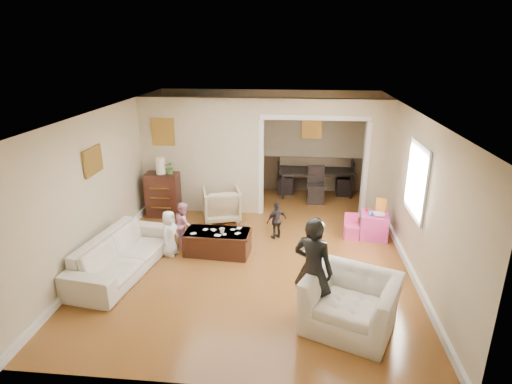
# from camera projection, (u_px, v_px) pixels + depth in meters

# --- Properties ---
(floor) EXTENTS (7.00, 7.00, 0.00)m
(floor) POSITION_uv_depth(u_px,v_px,m) (255.00, 247.00, 8.08)
(floor) COLOR #965726
(floor) RESTS_ON ground
(partition_left) EXTENTS (2.75, 0.18, 2.60)m
(partition_left) POSITION_uv_depth(u_px,v_px,m) (202.00, 156.00, 9.46)
(partition_left) COLOR #C3B48E
(partition_left) RESTS_ON ground
(partition_right) EXTENTS (0.55, 0.18, 2.60)m
(partition_right) POSITION_uv_depth(u_px,v_px,m) (377.00, 160.00, 9.11)
(partition_right) COLOR #C3B48E
(partition_right) RESTS_ON ground
(partition_header) EXTENTS (2.22, 0.18, 0.35)m
(partition_header) POSITION_uv_depth(u_px,v_px,m) (315.00, 107.00, 8.86)
(partition_header) COLOR #C3B48E
(partition_header) RESTS_ON partition_right
(window_pane) EXTENTS (0.03, 0.95, 1.10)m
(window_pane) POSITION_uv_depth(u_px,v_px,m) (417.00, 181.00, 6.94)
(window_pane) COLOR white
(window_pane) RESTS_ON ground
(framed_art_partition) EXTENTS (0.45, 0.03, 0.55)m
(framed_art_partition) POSITION_uv_depth(u_px,v_px,m) (163.00, 132.00, 9.26)
(framed_art_partition) COLOR brown
(framed_art_partition) RESTS_ON partition_left
(framed_art_sofa_wall) EXTENTS (0.03, 0.55, 0.40)m
(framed_art_sofa_wall) POSITION_uv_depth(u_px,v_px,m) (93.00, 161.00, 7.17)
(framed_art_sofa_wall) COLOR brown
(framed_art_alcove) EXTENTS (0.45, 0.03, 0.55)m
(framed_art_alcove) POSITION_uv_depth(u_px,v_px,m) (312.00, 127.00, 10.64)
(framed_art_alcove) COLOR brown
(sofa) EXTENTS (1.20, 2.33, 0.65)m
(sofa) POSITION_uv_depth(u_px,v_px,m) (122.00, 254.00, 7.12)
(sofa) COLOR silver
(sofa) RESTS_ON ground
(armchair_back) EXTENTS (0.97, 0.98, 0.73)m
(armchair_back) POSITION_uv_depth(u_px,v_px,m) (221.00, 204.00, 9.23)
(armchair_back) COLOR #C5B489
(armchair_back) RESTS_ON ground
(armchair_front) EXTENTS (1.49, 1.41, 0.77)m
(armchair_front) POSITION_uv_depth(u_px,v_px,m) (351.00, 303.00, 5.68)
(armchair_front) COLOR silver
(armchair_front) RESTS_ON ground
(dresser) EXTENTS (0.72, 0.41, 0.99)m
(dresser) POSITION_uv_depth(u_px,v_px,m) (163.00, 195.00, 9.41)
(dresser) COLOR #371810
(dresser) RESTS_ON ground
(table_lamp) EXTENTS (0.22, 0.22, 0.36)m
(table_lamp) POSITION_uv_depth(u_px,v_px,m) (161.00, 166.00, 9.18)
(table_lamp) COLOR #FAEBCC
(table_lamp) RESTS_ON dresser
(potted_plant) EXTENTS (0.26, 0.23, 0.29)m
(potted_plant) POSITION_uv_depth(u_px,v_px,m) (170.00, 167.00, 9.18)
(potted_plant) COLOR #4E7B37
(potted_plant) RESTS_ON dresser
(coffee_table) EXTENTS (1.21, 0.67, 0.44)m
(coffee_table) POSITION_uv_depth(u_px,v_px,m) (218.00, 242.00, 7.78)
(coffee_table) COLOR #391C12
(coffee_table) RESTS_ON ground
(coffee_cup) EXTENTS (0.10, 0.10, 0.09)m
(coffee_cup) POSITION_uv_depth(u_px,v_px,m) (222.00, 231.00, 7.63)
(coffee_cup) COLOR beige
(coffee_cup) RESTS_ON coffee_table
(play_table) EXTENTS (0.59, 0.59, 0.51)m
(play_table) POSITION_uv_depth(u_px,v_px,m) (374.00, 226.00, 8.41)
(play_table) COLOR #DA3998
(play_table) RESTS_ON ground
(cereal_box) EXTENTS (0.21, 0.09, 0.30)m
(cereal_box) POSITION_uv_depth(u_px,v_px,m) (381.00, 205.00, 8.36)
(cereal_box) COLOR gold
(cereal_box) RESTS_ON play_table
(cyan_cup) EXTENTS (0.08, 0.08, 0.08)m
(cyan_cup) POSITION_uv_depth(u_px,v_px,m) (371.00, 213.00, 8.28)
(cyan_cup) COLOR #2AB7D4
(cyan_cup) RESTS_ON play_table
(toy_block) EXTENTS (0.09, 0.08, 0.05)m
(toy_block) POSITION_uv_depth(u_px,v_px,m) (368.00, 210.00, 8.44)
(toy_block) COLOR red
(toy_block) RESTS_ON play_table
(play_bowl) EXTENTS (0.26, 0.26, 0.06)m
(play_bowl) POSITION_uv_depth(u_px,v_px,m) (379.00, 215.00, 8.20)
(play_bowl) COLOR silver
(play_bowl) RESTS_ON play_table
(dining_table) EXTENTS (2.00, 1.26, 0.67)m
(dining_table) POSITION_uv_depth(u_px,v_px,m) (315.00, 181.00, 10.86)
(dining_table) COLOR black
(dining_table) RESTS_ON ground
(adult_person) EXTENTS (0.67, 0.58, 1.56)m
(adult_person) POSITION_uv_depth(u_px,v_px,m) (313.00, 270.00, 5.73)
(adult_person) COLOR black
(adult_person) RESTS_ON ground
(child_kneel_a) EXTENTS (0.37, 0.48, 0.86)m
(child_kneel_a) POSITION_uv_depth(u_px,v_px,m) (169.00, 233.00, 7.64)
(child_kneel_a) COLOR white
(child_kneel_a) RESTS_ON ground
(child_kneel_b) EXTENTS (0.43, 0.49, 0.86)m
(child_kneel_b) POSITION_uv_depth(u_px,v_px,m) (184.00, 224.00, 8.05)
(child_kneel_b) COLOR pink
(child_kneel_b) RESTS_ON ground
(child_toddler) EXTENTS (0.47, 0.41, 0.76)m
(child_toddler) POSITION_uv_depth(u_px,v_px,m) (277.00, 220.00, 8.33)
(child_toddler) COLOR black
(child_toddler) RESTS_ON ground
(craft_papers) EXTENTS (0.92, 0.46, 0.00)m
(craft_papers) POSITION_uv_depth(u_px,v_px,m) (220.00, 232.00, 7.69)
(craft_papers) COLOR white
(craft_papers) RESTS_ON coffee_table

